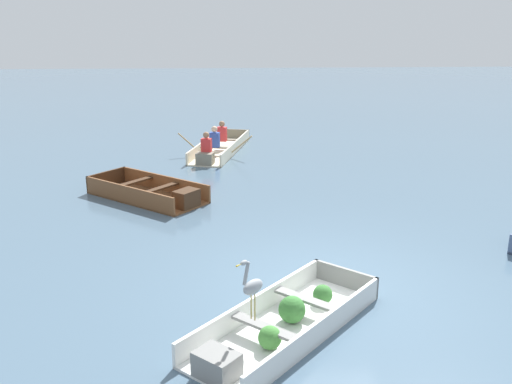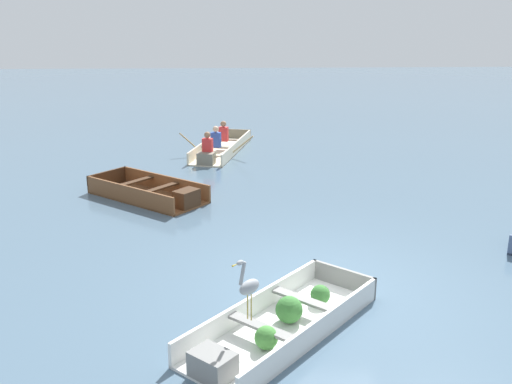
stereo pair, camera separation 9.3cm
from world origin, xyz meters
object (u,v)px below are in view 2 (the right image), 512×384
object	(u,v)px
dinghy_white_foreground	(281,323)
heron_on_dinghy	(248,285)
skiff_wooden_brown_mid_moored	(152,193)
rowboat_cream_with_crew	(220,147)

from	to	relation	value
dinghy_white_foreground	heron_on_dinghy	xyz separation A→B (m)	(-0.43, -0.37, 0.74)
dinghy_white_foreground	heron_on_dinghy	distance (m)	0.93
dinghy_white_foreground	skiff_wooden_brown_mid_moored	xyz separation A→B (m)	(-2.38, 5.88, 0.01)
rowboat_cream_with_crew	heron_on_dinghy	bearing A→B (deg)	-87.63
skiff_wooden_brown_mid_moored	heron_on_dinghy	distance (m)	6.58
dinghy_white_foreground	heron_on_dinghy	world-z (taller)	heron_on_dinghy
dinghy_white_foreground	rowboat_cream_with_crew	size ratio (longest dim) A/B	0.77
dinghy_white_foreground	skiff_wooden_brown_mid_moored	size ratio (longest dim) A/B	1.04
skiff_wooden_brown_mid_moored	heron_on_dinghy	world-z (taller)	heron_on_dinghy
skiff_wooden_brown_mid_moored	rowboat_cream_with_crew	distance (m)	4.71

